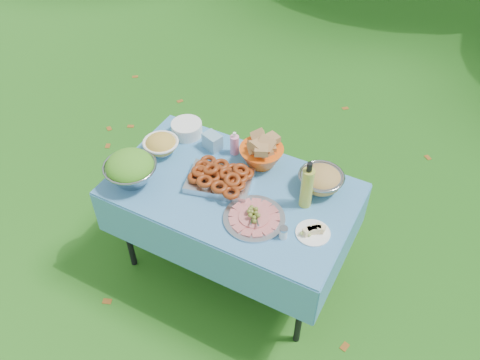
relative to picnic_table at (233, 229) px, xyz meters
name	(u,v)px	position (x,y,z in m)	size (l,w,h in m)	color
ground	(233,264)	(0.00, 0.00, -0.38)	(80.00, 80.00, 0.00)	#0D3D0B
picnic_table	(233,229)	(0.00, 0.00, 0.00)	(1.46, 0.86, 0.76)	#81D2F7
salad_bowl	(130,169)	(-0.56, -0.23, 0.48)	(0.31, 0.31, 0.21)	#919498
pasta_bowl_white	(161,144)	(-0.56, 0.08, 0.44)	(0.22, 0.22, 0.12)	white
plate_stack	(187,129)	(-0.51, 0.31, 0.43)	(0.20, 0.20, 0.09)	white
wipes_box	(212,141)	(-0.29, 0.27, 0.43)	(0.12, 0.08, 0.11)	#78AAC5
sanitizer_bottle	(235,143)	(-0.14, 0.29, 0.46)	(0.06, 0.06, 0.16)	pink
bread_bowl	(261,152)	(0.05, 0.28, 0.47)	(0.28, 0.28, 0.18)	#F35710
pasta_bowl_steel	(321,179)	(0.46, 0.25, 0.45)	(0.27, 0.27, 0.14)	#919498
fried_tray	(220,178)	(-0.08, 0.00, 0.43)	(0.38, 0.27, 0.09)	silver
charcuterie_platter	(254,214)	(0.23, -0.16, 0.42)	(0.35, 0.35, 0.08)	#B4B4BC
oil_bottle	(307,185)	(0.44, 0.08, 0.54)	(0.07, 0.07, 0.32)	#B1B83B
cheese_plate	(313,230)	(0.56, -0.10, 0.41)	(0.19, 0.19, 0.05)	white
shaker	(283,233)	(0.43, -0.20, 0.42)	(0.05, 0.05, 0.08)	silver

